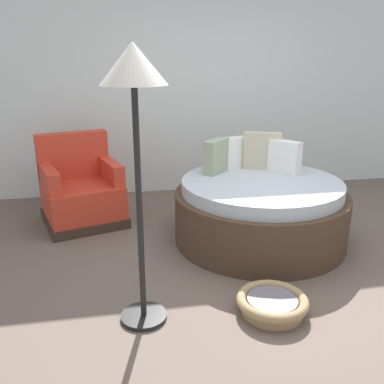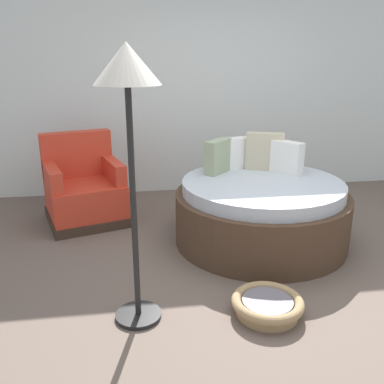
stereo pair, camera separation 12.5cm
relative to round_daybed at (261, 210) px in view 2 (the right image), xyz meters
The scene contains 6 objects.
ground_plane 0.81m from the round_daybed, 106.59° to the right, with size 8.00×8.00×0.02m, color #66564C.
back_wall 2.14m from the round_daybed, 96.86° to the left, with size 8.00×0.12×3.00m, color silver.
round_daybed is the anchor object (origin of this frame).
red_armchair 1.92m from the round_daybed, 155.36° to the left, with size 1.00×1.00×0.94m.
pet_basket 1.27m from the round_daybed, 104.51° to the right, with size 0.51×0.51×0.13m.
floor_lamp 2.05m from the round_daybed, 137.43° to the right, with size 0.40×0.40×1.82m.
Camera 2 is at (-0.99, -2.92, 1.75)m, focal length 39.01 mm.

